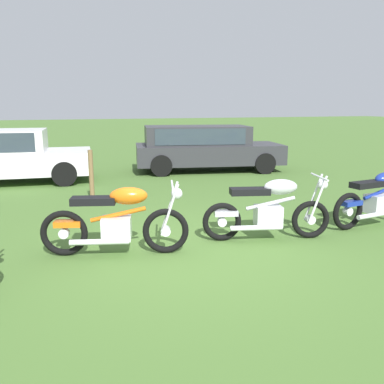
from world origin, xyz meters
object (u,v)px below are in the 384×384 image
(car_charcoal, at_px, (203,145))
(motorcycle_silver, at_px, (269,209))
(motorcycle_blue, at_px, (378,198))
(fence_post_wooden, at_px, (91,177))
(motorcycle_orange, at_px, (117,221))
(car_white, at_px, (0,154))

(car_charcoal, bearing_deg, motorcycle_silver, -91.51)
(car_charcoal, bearing_deg, motorcycle_blue, -72.88)
(motorcycle_silver, height_order, fence_post_wooden, fence_post_wooden)
(motorcycle_blue, bearing_deg, fence_post_wooden, 136.91)
(motorcycle_orange, xyz_separation_m, motorcycle_blue, (4.53, -0.15, -0.01))
(car_charcoal, height_order, fence_post_wooden, car_charcoal)
(motorcycle_blue, distance_m, car_charcoal, 6.72)
(fence_post_wooden, bearing_deg, motorcycle_blue, -37.56)
(motorcycle_blue, height_order, fence_post_wooden, fence_post_wooden)
(motorcycle_blue, bearing_deg, car_white, 128.59)
(motorcycle_orange, relative_size, car_white, 0.42)
(motorcycle_orange, height_order, car_charcoal, car_charcoal)
(car_white, height_order, car_charcoal, same)
(motorcycle_orange, xyz_separation_m, car_white, (-1.90, 6.47, 0.31))
(motorcycle_blue, distance_m, car_white, 9.24)
(motorcycle_silver, xyz_separation_m, car_charcoal, (1.64, 6.71, 0.35))
(fence_post_wooden, bearing_deg, car_charcoal, 39.91)
(motorcycle_orange, relative_size, motorcycle_blue, 1.00)
(fence_post_wooden, bearing_deg, motorcycle_orange, -91.28)
(motorcycle_orange, xyz_separation_m, car_charcoal, (3.96, 6.53, 0.35))
(car_charcoal, bearing_deg, car_white, -167.24)
(motorcycle_orange, relative_size, motorcycle_silver, 1.02)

